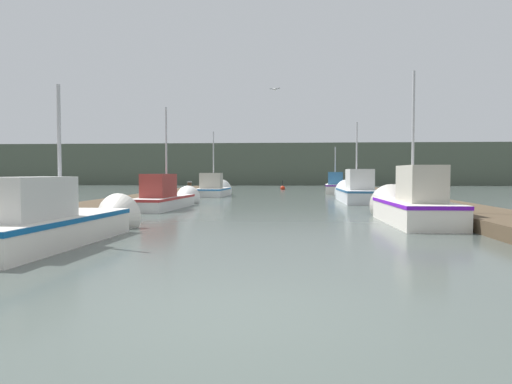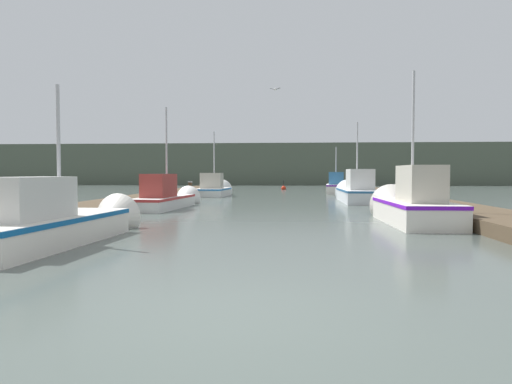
# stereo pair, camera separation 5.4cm
# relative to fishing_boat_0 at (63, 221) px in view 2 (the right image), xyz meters

# --- Properties ---
(ground_plane) EXTENTS (200.00, 200.00, 0.00)m
(ground_plane) POSITION_rel_fishing_boat_0_xyz_m (4.26, -4.80, -0.46)
(ground_plane) COLOR #47514C
(dock_left) EXTENTS (2.32, 40.00, 0.37)m
(dock_left) POSITION_rel_fishing_boat_0_xyz_m (-2.30, 11.20, -0.28)
(dock_left) COLOR #4C3D2B
(dock_left) RESTS_ON ground_plane
(dock_right) EXTENTS (2.32, 40.00, 0.37)m
(dock_right) POSITION_rel_fishing_boat_0_xyz_m (10.83, 11.20, -0.28)
(dock_right) COLOR #4C3D2B
(dock_right) RESTS_ON ground_plane
(distant_shore_ridge) EXTENTS (120.00, 16.00, 5.25)m
(distant_shore_ridge) POSITION_rel_fishing_boat_0_xyz_m (4.26, 54.82, 2.16)
(distant_shore_ridge) COLOR #4C5647
(distant_shore_ridge) RESTS_ON ground_plane
(fishing_boat_0) EXTENTS (1.72, 5.73, 3.77)m
(fishing_boat_0) POSITION_rel_fishing_boat_0_xyz_m (0.00, 0.00, 0.00)
(fishing_boat_0) COLOR silver
(fishing_boat_0) RESTS_ON ground_plane
(fishing_boat_1) EXTENTS (1.71, 5.25, 5.04)m
(fishing_boat_1) POSITION_rel_fishing_boat_0_xyz_m (8.71, 4.71, 0.08)
(fishing_boat_1) COLOR silver
(fishing_boat_1) RESTS_ON ground_plane
(fishing_boat_2) EXTENTS (1.73, 6.04, 4.72)m
(fishing_boat_2) POSITION_rel_fishing_boat_0_xyz_m (-0.32, 10.02, -0.01)
(fishing_boat_2) COLOR silver
(fishing_boat_2) RESTS_ON ground_plane
(fishing_boat_3) EXTENTS (1.75, 6.36, 4.70)m
(fishing_boat_3) POSITION_rel_fishing_boat_0_xyz_m (8.55, 15.23, 0.07)
(fishing_boat_3) COLOR silver
(fishing_boat_3) RESTS_ON ground_plane
(fishing_boat_4) EXTENTS (1.94, 4.51, 4.82)m
(fishing_boat_4) POSITION_rel_fishing_boat_0_xyz_m (-0.01, 20.59, -0.03)
(fishing_boat_4) COLOR silver
(fishing_boat_4) RESTS_ON ground_plane
(fishing_boat_5) EXTENTS (1.80, 4.93, 3.83)m
(fishing_boat_5) POSITION_rel_fishing_boat_0_xyz_m (8.51, 25.55, 0.05)
(fishing_boat_5) COLOR silver
(fishing_boat_5) RESTS_ON ground_plane
(mooring_piling_0) EXTENTS (0.29, 0.29, 1.16)m
(mooring_piling_0) POSITION_rel_fishing_boat_0_xyz_m (-1.22, 9.83, 0.12)
(mooring_piling_0) COLOR #473523
(mooring_piling_0) RESTS_ON ground_plane
(mooring_piling_1) EXTENTS (0.28, 0.28, 0.99)m
(mooring_piling_1) POSITION_rel_fishing_boat_0_xyz_m (-1.17, 18.20, 0.04)
(mooring_piling_1) COLOR #473523
(mooring_piling_1) RESTS_ON ground_plane
(mooring_piling_2) EXTENTS (0.31, 0.31, 1.02)m
(mooring_piling_2) POSITION_rel_fishing_boat_0_xyz_m (9.68, 10.72, 0.06)
(mooring_piling_2) COLOR #473523
(mooring_piling_2) RESTS_ON ground_plane
(mooring_piling_3) EXTENTS (0.26, 0.26, 1.01)m
(mooring_piling_3) POSITION_rel_fishing_boat_0_xyz_m (9.73, 11.58, 0.05)
(mooring_piling_3) COLOR #473523
(mooring_piling_3) RESTS_ON ground_plane
(channel_buoy) EXTENTS (0.44, 0.44, 0.94)m
(channel_buoy) POSITION_rel_fishing_boat_0_xyz_m (4.42, 32.47, -0.33)
(channel_buoy) COLOR red
(channel_buoy) RESTS_ON ground_plane
(seagull_lead) EXTENTS (0.56, 0.31, 0.12)m
(seagull_lead) POSITION_rel_fishing_boat_0_xyz_m (4.22, 14.15, 5.40)
(seagull_lead) COLOR white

